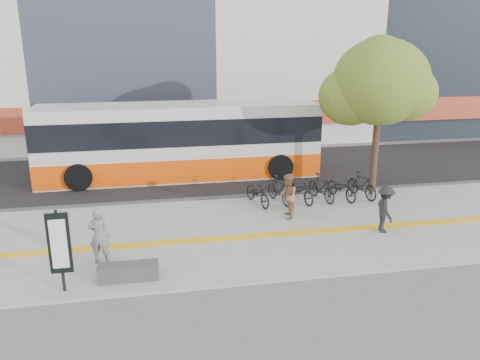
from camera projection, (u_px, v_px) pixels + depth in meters
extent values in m
plane|color=#60605C|center=(218.00, 255.00, 14.50)|extent=(120.00, 120.00, 0.00)
cube|color=gray|center=(212.00, 234.00, 15.90)|extent=(40.00, 7.00, 0.08)
cube|color=yellow|center=(214.00, 239.00, 15.42)|extent=(40.00, 0.45, 0.01)
cube|color=black|center=(191.00, 173.00, 22.95)|extent=(40.00, 8.00, 0.06)
cube|color=#38383B|center=(200.00, 199.00, 19.18)|extent=(40.00, 0.25, 0.14)
cube|color=#C14529|center=(217.00, 115.00, 27.49)|extent=(19.00, 0.50, 1.40)
cube|color=#38383B|center=(128.00, 272.00, 12.82)|extent=(1.60, 0.45, 0.45)
cylinder|color=black|center=(60.00, 251.00, 11.99)|extent=(0.08, 0.08, 2.20)
cube|color=black|center=(59.00, 243.00, 11.93)|extent=(0.55, 0.08, 1.60)
cube|color=white|center=(59.00, 244.00, 11.88)|extent=(0.40, 0.02, 1.30)
cylinder|color=#3A241A|center=(375.00, 154.00, 19.73)|extent=(0.28, 0.28, 3.20)
ellipsoid|color=#466421|center=(381.00, 82.00, 18.88)|extent=(3.80, 3.80, 3.42)
ellipsoid|color=#466421|center=(351.00, 96.00, 19.35)|extent=(2.60, 2.60, 2.34)
ellipsoid|color=#466421|center=(406.00, 93.00, 18.78)|extent=(2.40, 2.40, 2.16)
ellipsoid|color=#466421|center=(380.00, 60.00, 19.46)|extent=(2.20, 2.20, 1.98)
cube|color=silver|center=(180.00, 141.00, 21.90)|extent=(12.55, 2.62, 3.35)
cube|color=#EE4C08|center=(181.00, 164.00, 22.22)|extent=(12.57, 2.64, 1.05)
cube|color=black|center=(180.00, 129.00, 21.74)|extent=(12.57, 2.64, 1.15)
cylinder|color=black|center=(79.00, 177.00, 20.20)|extent=(1.15, 0.37, 1.15)
cylinder|color=black|center=(86.00, 162.00, 22.66)|extent=(1.15, 0.37, 1.15)
cylinder|color=black|center=(280.00, 167.00, 21.78)|extent=(1.15, 0.37, 1.15)
cylinder|color=black|center=(267.00, 153.00, 24.24)|extent=(1.15, 0.37, 1.15)
imported|color=black|center=(258.00, 193.00, 18.48)|extent=(1.08, 1.91, 0.95)
imported|color=black|center=(279.00, 190.00, 18.62)|extent=(0.94, 1.82, 1.05)
imported|color=black|center=(300.00, 190.00, 18.79)|extent=(1.08, 1.91, 0.95)
imported|color=black|center=(321.00, 187.00, 18.93)|extent=(0.94, 1.82, 1.05)
imported|color=black|center=(342.00, 187.00, 19.10)|extent=(1.08, 1.91, 0.95)
imported|color=black|center=(362.00, 185.00, 19.24)|extent=(0.94, 1.82, 1.05)
imported|color=black|center=(99.00, 236.00, 13.59)|extent=(0.66, 0.49, 1.67)
imported|color=#8B6342|center=(288.00, 196.00, 16.99)|extent=(0.74, 0.88, 1.62)
imported|color=black|center=(385.00, 209.00, 15.82)|extent=(0.71, 1.08, 1.58)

